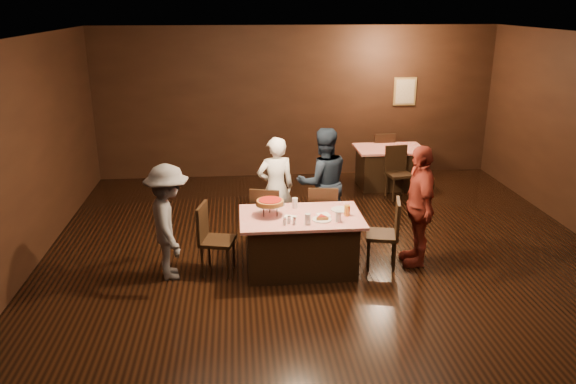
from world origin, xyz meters
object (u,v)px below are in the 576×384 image
Objects in this scene: chair_far_left at (267,217)px; chair_back_near at (399,173)px; chair_end_left at (217,239)px; plate_empty at (340,210)px; diner_grey_knit at (169,222)px; glass_front_left at (308,219)px; diner_white_jacket at (276,188)px; glass_amber at (347,210)px; chair_back_far at (381,155)px; back_table at (389,167)px; chair_end_right at (382,233)px; glass_front_right at (338,216)px; diner_navy_hoodie at (323,183)px; main_table at (301,243)px; chair_far_right at (322,215)px; diner_red_shirt at (419,206)px; pizza_stand at (270,202)px; glass_back at (295,203)px.

chair_far_left and chair_back_near have the same top height.
chair_end_left is 1.68m from plate_empty.
chair_end_left is 3.80× the size of plate_empty.
glass_front_left is at bearing -110.72° from diner_grey_knit.
diner_white_jacket reaches higher than glass_amber.
glass_front_left is (-2.06, -4.30, 0.37)m from chair_back_far.
back_table is at bearing -60.29° from diner_grey_knit.
plate_empty is 0.22m from glass_amber.
glass_front_right is at bearing -56.03° from chair_end_right.
main_table is at bearing 60.68° from diner_navy_hoodie.
diner_grey_knit reaches higher than chair_end_right.
glass_amber is at bearing 110.84° from chair_far_right.
diner_white_jacket reaches higher than chair_end_right.
glass_front_right is (0.05, -1.00, 0.37)m from chair_far_right.
chair_end_right is 4.13m from chair_back_far.
diner_navy_hoodie is (-1.64, -1.55, 0.37)m from chair_back_near.
diner_navy_hoodie is 12.01× the size of glass_front_right.
diner_navy_hoodie is 1.51m from glass_front_left.
diner_red_shirt reaches higher than chair_end_left.
diner_navy_hoodie reaches higher than glass_amber.
diner_white_jacket is at bearing 82.26° from pizza_stand.
chair_far_left is at bearing 147.72° from plate_empty.
back_table is 4.68m from chair_end_left.
chair_end_left and chair_back_near have the same top height.
diner_red_shirt is at bearing 128.66° from diner_navy_hoodie.
chair_back_near is 2.84m from diner_white_jacket.
glass_back is (-2.16, -2.40, 0.37)m from chair_back_near.
chair_far_left is 6.79× the size of glass_amber.
glass_back is (1.65, 0.34, 0.08)m from diner_grey_knit.
chair_end_left is 5.13m from chair_back_far.
diner_white_jacket is 1.47m from glass_amber.
diner_red_shirt reaches higher than glass_front_left.
glass_amber is at bearing -126.81° from chair_back_near.
chair_far_right reaches higher than back_table.
chair_end_right is at bearing -14.62° from glass_back.
diner_white_jacket is 0.88m from glass_back.
chair_back_near is at bearing -36.64° from chair_end_left.
glass_back reaches higher than main_table.
main_table is 0.75m from glass_amber.
chair_far_right reaches higher than plate_empty.
chair_back_far is at bearing -25.47° from chair_end_left.
chair_end_left is at bearing -98.25° from diner_grey_knit.
glass_front_left is 1.00× the size of glass_front_right.
chair_back_near is at bearing -124.36° from chair_far_right.
chair_far_right is at bearing 104.04° from plate_empty.
diner_navy_hoodie reaches higher than back_table.
back_table is 0.86× the size of diner_grey_knit.
back_table is 3.80m from glass_amber.
main_table is 1.68× the size of chair_far_right.
chair_far_left is 1.00× the size of chair_far_right.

